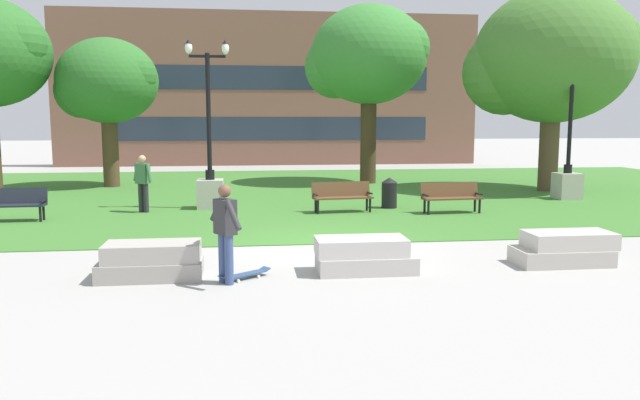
{
  "coord_description": "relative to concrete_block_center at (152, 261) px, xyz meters",
  "views": [
    {
      "loc": [
        -1.71,
        -13.62,
        2.82
      ],
      "look_at": [
        -0.21,
        -1.4,
        1.2
      ],
      "focal_mm": 35.0,
      "sensor_mm": 36.0,
      "label": 1
    }
  ],
  "objects": [
    {
      "name": "concrete_block_left",
      "position": [
        3.81,
        -0.0,
        0.0
      ],
      "size": [
        1.82,
        0.9,
        0.64
      ],
      "color": "#BCB7B2",
      "rests_on": "ground"
    },
    {
      "name": "lamp_post_center",
      "position": [
        12.86,
        9.38,
        0.75
      ],
      "size": [
        1.32,
        0.8,
        5.15
      ],
      "color": "#ADA89E",
      "rests_on": "grass_lawn"
    },
    {
      "name": "trash_bin",
      "position": [
        6.17,
        7.95,
        0.2
      ],
      "size": [
        0.49,
        0.49,
        0.96
      ],
      "color": "black",
      "rests_on": "grass_lawn"
    },
    {
      "name": "tree_far_left",
      "position": [
        -3.83,
        15.39,
        3.93
      ],
      "size": [
        4.23,
        4.03,
        6.01
      ],
      "color": "#4C3823",
      "rests_on": "grass_lawn"
    },
    {
      "name": "park_bench_far_left",
      "position": [
        7.76,
        6.72,
        0.23
      ],
      "size": [
        1.83,
        0.66,
        0.9
      ],
      "color": "brown",
      "rests_on": "grass_lawn"
    },
    {
      "name": "tree_near_left",
      "position": [
        13.32,
        11.9,
        4.78
      ],
      "size": [
        6.26,
        5.96,
        7.68
      ],
      "color": "brown",
      "rests_on": "grass_lawn"
    },
    {
      "name": "tree_far_right",
      "position": [
        6.95,
        15.57,
        5.11
      ],
      "size": [
        5.17,
        4.93,
        7.58
      ],
      "color": "#42301E",
      "rests_on": "grass_lawn"
    },
    {
      "name": "ground_plane",
      "position": [
        3.36,
        2.56,
        -0.31
      ],
      "size": [
        140.0,
        140.0,
        0.0
      ],
      "primitive_type": "plane",
      "color": "#A3A09B"
    },
    {
      "name": "lamp_post_left",
      "position": [
        0.59,
        8.55,
        0.76
      ],
      "size": [
        1.32,
        0.8,
        5.17
      ],
      "color": "#ADA89E",
      "rests_on": "grass_lawn"
    },
    {
      "name": "park_bench_near_left",
      "position": [
        4.56,
        7.27,
        0.23
      ],
      "size": [
        1.85,
        0.71,
        0.9
      ],
      "color": "brown",
      "rests_on": "grass_lawn"
    },
    {
      "name": "grass_lawn",
      "position": [
        3.36,
        12.56,
        -0.3
      ],
      "size": [
        40.0,
        20.0,
        0.02
      ],
      "primitive_type": "cube",
      "color": "#3D752D",
      "rests_on": "ground"
    },
    {
      "name": "concrete_block_right",
      "position": [
        7.8,
        0.12,
        0.0
      ],
      "size": [
        1.88,
        0.9,
        0.64
      ],
      "color": "#B2ADA3",
      "rests_on": "ground"
    },
    {
      "name": "person_skateboarder",
      "position": [
        1.32,
        -0.51,
        0.66
      ],
      "size": [
        0.6,
        1.2,
        1.71
      ],
      "color": "#384C7A",
      "rests_on": "ground"
    },
    {
      "name": "person_bystander_near_lawn",
      "position": [
        -1.36,
        7.95,
        0.68
      ],
      "size": [
        0.68,
        0.62,
        1.71
      ],
      "color": "#28282D",
      "rests_on": "grass_lawn"
    },
    {
      "name": "building_facade_distant",
      "position": [
        3.31,
        27.06,
        4.23
      ],
      "size": [
        25.32,
        1.03,
        9.09
      ],
      "color": "brown",
      "rests_on": "ground"
    },
    {
      "name": "skateboard",
      "position": [
        1.64,
        -0.26,
        -0.22
      ],
      "size": [
        0.94,
        0.77,
        0.14
      ],
      "color": "#2D4C75",
      "rests_on": "ground"
    },
    {
      "name": "concrete_block_center",
      "position": [
        0.0,
        0.0,
        0.0
      ],
      "size": [
        1.8,
        0.9,
        0.64
      ],
      "color": "#9E9991",
      "rests_on": "ground"
    },
    {
      "name": "park_bench_near_right",
      "position": [
        -4.68,
        6.71,
        0.23
      ],
      "size": [
        1.82,
        0.59,
        0.9
      ],
      "color": "#1E232D",
      "rests_on": "grass_lawn"
    }
  ]
}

